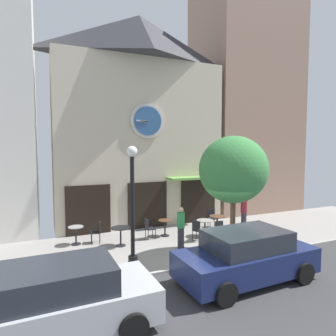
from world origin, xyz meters
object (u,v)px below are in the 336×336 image
object	(u,v)px
cafe_table_center_right	(76,233)
parked_car_navy	(246,256)
cafe_table_leftmost	(165,225)
cafe_chair_right_end	(218,229)
street_lamp	(132,206)
cafe_chair_outer	(98,230)
street_tree	(233,170)
cafe_table_center_left	(121,232)
cafe_chair_mid_row	(197,229)
parked_car_silver	(57,301)
cafe_table_near_door	(205,224)
cafe_chair_near_lamp	(212,216)
cafe_chair_under_awning	(149,227)
cafe_table_center	(217,220)
pedestrian_green	(181,227)
pedestrian_maroon	(244,212)

from	to	relation	value
cafe_table_center_right	parked_car_navy	size ratio (longest dim) A/B	0.17
cafe_table_leftmost	cafe_chair_right_end	xyz separation A→B (m)	(1.81, -1.57, 0.05)
street_lamp	cafe_chair_outer	distance (m)	3.41
street_tree	cafe_table_center_left	size ratio (longest dim) A/B	5.74
cafe_table_leftmost	parked_car_navy	xyz separation A→B (m)	(0.55, -5.08, 0.28)
cafe_chair_mid_row	parked_car_navy	size ratio (longest dim) A/B	0.21
cafe_table_center_right	parked_car_silver	xyz separation A→B (m)	(-0.97, -5.94, 0.26)
cafe_table_near_door	cafe_table_center_left	bearing A→B (deg)	176.94
cafe_chair_near_lamp	parked_car_silver	xyz separation A→B (m)	(-7.61, -6.04, 0.23)
cafe_chair_mid_row	cafe_chair_outer	bearing A→B (deg)	159.87
cafe_table_center_right	cafe_chair_under_awning	world-z (taller)	cafe_chair_under_awning
cafe_table_center_right	cafe_chair_outer	xyz separation A→B (m)	(0.87, -0.12, 0.03)
cafe_chair_right_end	parked_car_navy	xyz separation A→B (m)	(-1.27, -3.51, 0.23)
cafe_table_center_right	cafe_table_leftmost	xyz separation A→B (m)	(3.85, -0.38, -0.02)
cafe_table_center	cafe_chair_near_lamp	size ratio (longest dim) A/B	0.85
cafe_chair_mid_row	parked_car_silver	bearing A→B (deg)	-143.25
cafe_table_center	cafe_chair_right_end	distance (m)	1.45
cafe_chair_under_awning	cafe_table_center_right	bearing A→B (deg)	170.82
cafe_table_center	cafe_chair_near_lamp	bearing A→B (deg)	76.15
street_lamp	parked_car_navy	xyz separation A→B (m)	(2.85, -2.38, -1.32)
cafe_table_leftmost	cafe_table_center_left	bearing A→B (deg)	-166.44
cafe_chair_under_awning	cafe_chair_near_lamp	distance (m)	3.66
cafe_table_near_door	cafe_chair_right_end	size ratio (longest dim) A/B	0.85
street_tree	cafe_chair_right_end	bearing A→B (deg)	79.00
cafe_table_center_right	pedestrian_green	xyz separation A→B (m)	(3.81, -2.14, 0.36)
cafe_table_center_left	pedestrian_maroon	xyz separation A→B (m)	(6.12, -0.09, 0.29)
cafe_table_leftmost	cafe_table_center	xyz separation A→B (m)	(2.58, -0.35, 0.07)
cafe_chair_outer	pedestrian_green	xyz separation A→B (m)	(2.94, -2.02, 0.33)
cafe_table_center	parked_car_silver	bearing A→B (deg)	-144.88
cafe_table_center_left	cafe_chair_under_awning	distance (m)	1.43
street_tree	cafe_chair_under_awning	distance (m)	4.59
cafe_table_near_door	parked_car_silver	distance (m)	8.09
cafe_table_leftmost	pedestrian_maroon	bearing A→B (deg)	-8.88
street_tree	cafe_table_leftmost	distance (m)	4.34
cafe_table_center_left	cafe_chair_mid_row	size ratio (longest dim) A/B	0.87
cafe_table_center_right	cafe_chair_mid_row	size ratio (longest dim) A/B	0.84
cafe_table_near_door	cafe_chair_near_lamp	xyz separation A→B (m)	(1.12, 1.22, -0.01)
street_tree	cafe_table_near_door	bearing A→B (deg)	86.57
street_lamp	cafe_table_center_left	bearing A→B (deg)	86.85
cafe_chair_under_awning	parked_car_silver	world-z (taller)	parked_car_silver
cafe_table_near_door	cafe_chair_mid_row	xyz separation A→B (m)	(-0.66, -0.47, -0.01)
street_tree	parked_car_silver	world-z (taller)	street_tree
parked_car_silver	cafe_table_near_door	bearing A→B (deg)	36.61
cafe_chair_mid_row	street_tree	bearing A→B (deg)	-73.80
cafe_table_near_door	parked_car_navy	size ratio (longest dim) A/B	0.18
street_lamp	pedestrian_maroon	size ratio (longest dim) A/B	2.45
cafe_chair_near_lamp	pedestrian_maroon	distance (m)	1.62
cafe_table_center_right	street_tree	bearing A→B (deg)	-32.20
pedestrian_maroon	parked_car_silver	world-z (taller)	pedestrian_maroon
cafe_chair_right_end	pedestrian_green	xyz separation A→B (m)	(-1.86, -0.19, 0.33)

